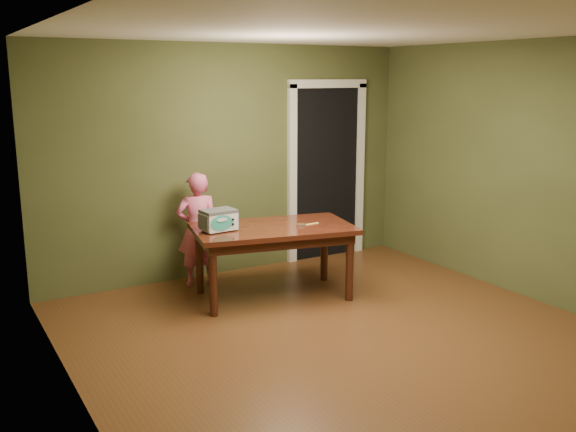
{
  "coord_description": "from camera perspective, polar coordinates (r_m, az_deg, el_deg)",
  "views": [
    {
      "loc": [
        -3.07,
        -4.1,
        2.24
      ],
      "look_at": [
        -0.11,
        1.0,
        0.95
      ],
      "focal_mm": 40.0,
      "sensor_mm": 36.0,
      "label": 1
    }
  ],
  "objects": [
    {
      "name": "child",
      "position": [
        6.98,
        -8.03,
        -1.19
      ],
      "size": [
        0.52,
        0.41,
        1.24
      ],
      "primitive_type": "imported",
      "rotation": [
        0.0,
        0.0,
        2.88
      ],
      "color": "#E85F8E",
      "rests_on": "floor"
    },
    {
      "name": "dining_table",
      "position": [
        6.52,
        -1.34,
        -1.76
      ],
      "size": [
        1.75,
        1.21,
        0.75
      ],
      "rotation": [
        0.0,
        0.0,
        -0.21
      ],
      "color": "#37170C",
      "rests_on": "floor"
    },
    {
      "name": "floor",
      "position": [
        5.59,
        6.28,
        -11.36
      ],
      "size": [
        5.0,
        5.0,
        0.0
      ],
      "primitive_type": "plane",
      "color": "#593119",
      "rests_on": "ground"
    },
    {
      "name": "toy_oven",
      "position": [
        6.32,
        -6.2,
        -0.3
      ],
      "size": [
        0.36,
        0.26,
        0.21
      ],
      "rotation": [
        0.0,
        0.0,
        0.08
      ],
      "color": "#4C4F54",
      "rests_on": "dining_table"
    },
    {
      "name": "room_shell",
      "position": [
        5.15,
        6.72,
        6.32
      ],
      "size": [
        4.52,
        5.02,
        2.61
      ],
      "color": "#4B522C",
      "rests_on": "ground"
    },
    {
      "name": "baking_pan",
      "position": [
        6.51,
        1.17,
        -0.79
      ],
      "size": [
        0.1,
        0.1,
        0.02
      ],
      "color": "silver",
      "rests_on": "dining_table"
    },
    {
      "name": "spatula",
      "position": [
        6.58,
        2.09,
        -0.71
      ],
      "size": [
        0.18,
        0.04,
        0.01
      ],
      "primitive_type": "cube",
      "rotation": [
        0.0,
        0.0,
        0.1
      ],
      "color": "#FBDA6D",
      "rests_on": "dining_table"
    },
    {
      "name": "doorway",
      "position": [
        8.24,
        2.28,
        4.06
      ],
      "size": [
        1.1,
        0.66,
        2.25
      ],
      "color": "black",
      "rests_on": "ground"
    }
  ]
}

